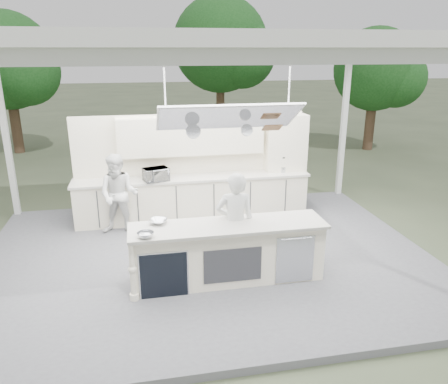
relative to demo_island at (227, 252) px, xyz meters
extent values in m
plane|color=#515A3E|center=(-0.18, 0.91, -0.60)|extent=(90.00, 90.00, 0.00)
cube|color=slate|center=(-0.18, 0.91, -0.54)|extent=(8.00, 6.00, 0.12)
cube|color=white|center=(3.72, 3.81, 1.25)|extent=(0.12, 0.12, 3.70)
cube|color=white|center=(-4.08, 3.81, 1.25)|extent=(0.12, 0.12, 3.70)
cube|color=white|center=(-0.18, 0.91, 3.18)|extent=(8.20, 6.20, 0.16)
cube|color=white|center=(-0.18, -1.99, 3.02)|extent=(8.00, 0.12, 0.16)
cube|color=white|center=(-0.18, 3.81, 3.02)|extent=(8.00, 0.12, 0.16)
cube|color=white|center=(3.72, 0.91, 3.02)|extent=(0.12, 6.00, 0.16)
cube|color=white|center=(0.02, 0.01, 2.15)|extent=(2.00, 0.71, 0.43)
cube|color=white|center=(0.02, 0.01, 2.15)|extent=(2.06, 0.76, 0.46)
cylinder|color=white|center=(-0.88, 0.01, 2.63)|extent=(0.02, 0.02, 0.95)
cylinder|color=white|center=(0.92, 0.01, 2.63)|extent=(0.02, 0.02, 0.95)
cylinder|color=silver|center=(-0.48, 0.16, 1.93)|extent=(0.22, 0.14, 0.21)
cylinder|color=silver|center=(0.32, 0.11, 1.93)|extent=(0.18, 0.12, 0.18)
cube|color=#97663C|center=(0.72, 0.13, 1.95)|extent=(0.28, 0.18, 0.12)
cube|color=white|center=(0.02, 0.01, -0.03)|extent=(3.00, 0.70, 0.90)
cube|color=silver|center=(0.02, 0.01, 0.45)|extent=(3.10, 0.78, 0.05)
cylinder|color=white|center=(-1.48, -0.34, -0.02)|extent=(0.11, 0.11, 0.92)
cube|color=black|center=(-1.03, -0.34, -0.12)|extent=(0.70, 0.04, 0.72)
cube|color=silver|center=(-1.03, -0.35, -0.12)|extent=(0.74, 0.03, 0.72)
cube|color=#2F3034|center=(0.02, -0.35, -0.06)|extent=(0.90, 0.02, 0.55)
cube|color=silver|center=(1.02, -0.35, -0.06)|extent=(0.62, 0.02, 0.78)
cube|color=white|center=(-0.18, 2.81, -0.03)|extent=(5.00, 0.65, 0.90)
cube|color=silver|center=(-0.18, 2.81, 0.45)|extent=(5.08, 0.72, 0.05)
cube|color=white|center=(-0.18, 3.11, 0.65)|extent=(5.00, 0.10, 2.25)
cube|color=white|center=(-0.18, 2.98, 1.32)|extent=(3.10, 0.38, 0.80)
cube|color=white|center=(1.92, 2.93, 1.07)|extent=(0.90, 0.45, 1.30)
cube|color=#97663C|center=(1.92, 2.93, 1.07)|extent=(0.84, 0.40, 0.03)
cylinder|color=silver|center=(1.82, 2.79, 0.53)|extent=(0.20, 0.20, 0.12)
cylinder|color=black|center=(1.82, 2.79, 0.69)|extent=(0.17, 0.17, 0.20)
cylinder|color=black|center=(2.17, 2.79, 0.52)|extent=(0.16, 0.16, 0.10)
cone|color=black|center=(2.17, 2.79, 0.69)|extent=(0.14, 0.14, 0.24)
cylinder|color=#4D3626|center=(-5.68, 10.91, 0.45)|extent=(0.36, 0.36, 2.10)
sphere|color=#225921|center=(-5.68, 10.91, 2.69)|extent=(3.40, 3.40, 3.40)
sphere|color=#225921|center=(-5.00, 10.40, 2.35)|extent=(2.38, 2.38, 2.38)
cylinder|color=#4D3626|center=(2.32, 12.91, 0.63)|extent=(0.36, 0.36, 2.45)
sphere|color=#225921|center=(2.32, 12.91, 3.25)|extent=(4.00, 4.00, 4.00)
sphere|color=#225921|center=(3.12, 12.31, 2.85)|extent=(2.80, 2.80, 2.80)
cylinder|color=#4D3626|center=(7.32, 8.91, 0.37)|extent=(0.36, 0.36, 1.92)
sphere|color=#225921|center=(7.32, 8.91, 2.38)|extent=(3.00, 3.00, 3.00)
sphere|color=#225921|center=(7.92, 8.46, 2.08)|extent=(2.10, 2.10, 2.10)
imported|color=white|center=(0.18, 0.21, 0.39)|extent=(0.67, 0.47, 1.73)
imported|color=white|center=(-1.73, 2.24, 0.34)|extent=(0.93, 0.80, 1.64)
imported|color=silver|center=(-0.97, 2.61, 0.61)|extent=(0.57, 0.47, 0.27)
imported|color=silver|center=(-1.05, 0.26, 0.51)|extent=(0.36, 0.36, 0.07)
imported|color=silver|center=(-1.26, -0.24, 0.51)|extent=(0.31, 0.31, 0.08)
camera|label=1|loc=(-1.26, -6.19, 3.10)|focal=35.00mm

